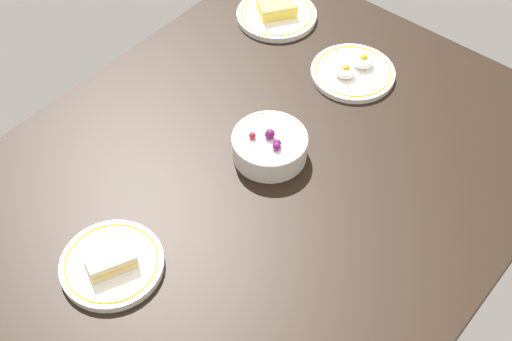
{
  "coord_description": "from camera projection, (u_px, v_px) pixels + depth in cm",
  "views": [
    {
      "loc": [
        -67.5,
        -56.66,
        110.67
      ],
      "look_at": [
        0.0,
        0.0,
        6.0
      ],
      "focal_mm": 48.29,
      "sensor_mm": 36.0,
      "label": 1
    }
  ],
  "objects": [
    {
      "name": "dining_table",
      "position": [
        256.0,
        183.0,
        1.4
      ],
      "size": [
        126.23,
        96.97,
        4.0
      ],
      "primitive_type": "cube",
      "color": "black",
      "rests_on": "ground"
    },
    {
      "name": "bowl_berries",
      "position": [
        270.0,
        145.0,
        1.4
      ],
      "size": [
        15.6,
        15.6,
        7.07
      ],
      "color": "white",
      "rests_on": "dining_table"
    },
    {
      "name": "plate_eggs",
      "position": [
        353.0,
        71.0,
        1.57
      ],
      "size": [
        19.31,
        19.31,
        4.7
      ],
      "color": "white",
      "rests_on": "dining_table"
    },
    {
      "name": "plate_sandwich",
      "position": [
        112.0,
        263.0,
        1.24
      ],
      "size": [
        18.86,
        18.86,
        4.74
      ],
      "color": "white",
      "rests_on": "dining_table"
    },
    {
      "name": "plate_cheese",
      "position": [
        277.0,
        13.0,
        1.71
      ],
      "size": [
        19.96,
        19.96,
        4.66
      ],
      "color": "white",
      "rests_on": "dining_table"
    }
  ]
}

